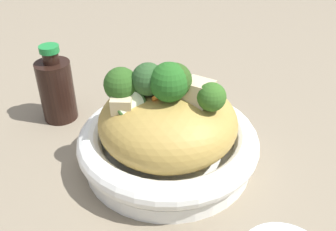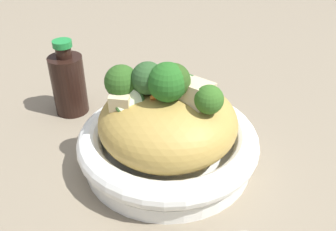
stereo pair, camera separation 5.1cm
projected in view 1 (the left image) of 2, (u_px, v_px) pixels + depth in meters
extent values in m
plane|color=#7E715C|center=(168.00, 161.00, 0.56)|extent=(3.00, 3.00, 0.00)
cylinder|color=white|center=(168.00, 155.00, 0.55)|extent=(0.24, 0.24, 0.02)
torus|color=white|center=(168.00, 139.00, 0.54)|extent=(0.26, 0.26, 0.04)
ellipsoid|color=#AC8B42|center=(168.00, 121.00, 0.52)|extent=(0.19, 0.19, 0.10)
torus|color=#A78E40|center=(172.00, 93.00, 0.49)|extent=(0.06, 0.06, 0.02)
torus|color=#A88D38|center=(147.00, 80.00, 0.53)|extent=(0.05, 0.05, 0.02)
torus|color=#B38A3E|center=(153.00, 115.00, 0.49)|extent=(0.05, 0.05, 0.03)
cone|color=#A2BC71|center=(149.00, 96.00, 0.49)|extent=(0.03, 0.03, 0.02)
sphere|color=#2A4F26|center=(148.00, 79.00, 0.47)|extent=(0.06, 0.06, 0.04)
cone|color=#A4B971|center=(211.00, 110.00, 0.47)|extent=(0.02, 0.02, 0.01)
sphere|color=#31601F|center=(212.00, 97.00, 0.46)|extent=(0.05, 0.05, 0.04)
cone|color=#A4C36E|center=(174.00, 98.00, 0.48)|extent=(0.03, 0.03, 0.02)
sphere|color=#2C4D1A|center=(174.00, 80.00, 0.47)|extent=(0.06, 0.06, 0.04)
cone|color=#97BB76|center=(122.00, 101.00, 0.49)|extent=(0.03, 0.03, 0.02)
sphere|color=#2B541D|center=(121.00, 85.00, 0.48)|extent=(0.06, 0.06, 0.05)
cone|color=#9ABE70|center=(168.00, 99.00, 0.48)|extent=(0.03, 0.03, 0.01)
sphere|color=#235E1E|center=(168.00, 82.00, 0.46)|extent=(0.07, 0.07, 0.05)
cylinder|color=orange|center=(161.00, 97.00, 0.48)|extent=(0.03, 0.03, 0.02)
cylinder|color=orange|center=(171.00, 82.00, 0.51)|extent=(0.03, 0.03, 0.02)
cylinder|color=orange|center=(123.00, 91.00, 0.51)|extent=(0.03, 0.03, 0.02)
cylinder|color=orange|center=(206.00, 91.00, 0.50)|extent=(0.03, 0.03, 0.03)
cylinder|color=orange|center=(147.00, 86.00, 0.51)|extent=(0.03, 0.03, 0.02)
cylinder|color=beige|center=(131.00, 104.00, 0.47)|extent=(0.03, 0.03, 0.03)
torus|color=#365D27|center=(131.00, 104.00, 0.47)|extent=(0.03, 0.04, 0.04)
cylinder|color=beige|center=(181.00, 84.00, 0.51)|extent=(0.05, 0.05, 0.02)
torus|color=#365E2A|center=(181.00, 84.00, 0.51)|extent=(0.06, 0.06, 0.02)
cylinder|color=beige|center=(156.00, 85.00, 0.50)|extent=(0.04, 0.04, 0.02)
torus|color=#326334|center=(156.00, 85.00, 0.50)|extent=(0.05, 0.05, 0.02)
cube|color=beige|center=(197.00, 93.00, 0.48)|extent=(0.05, 0.05, 0.04)
cube|color=beige|center=(122.00, 103.00, 0.48)|extent=(0.03, 0.03, 0.03)
cube|color=beige|center=(140.00, 86.00, 0.50)|extent=(0.03, 0.03, 0.03)
cylinder|color=black|center=(57.00, 91.00, 0.63)|extent=(0.06, 0.06, 0.10)
cylinder|color=black|center=(51.00, 57.00, 0.59)|extent=(0.03, 0.03, 0.02)
cylinder|color=#1E7F38|center=(49.00, 49.00, 0.59)|extent=(0.03, 0.03, 0.01)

